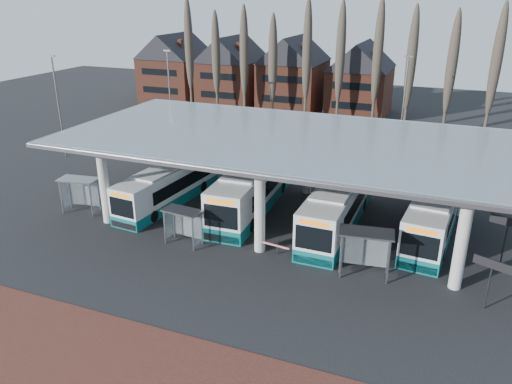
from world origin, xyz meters
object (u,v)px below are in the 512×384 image
at_px(bus_0, 169,185).
at_px(bus_3, 434,213).
at_px(shelter_2, 366,243).
at_px(bus_2, 338,205).
at_px(shelter_1, 184,219).
at_px(bus_1, 254,187).
at_px(shelter_0, 80,187).

xyz_separation_m(bus_0, bus_3, (19.99, 1.89, 0.09)).
bearing_deg(bus_0, shelter_2, -13.07).
bearing_deg(bus_2, shelter_2, -62.57).
bearing_deg(shelter_1, bus_3, 32.43).
height_order(bus_1, shelter_1, bus_1).
bearing_deg(shelter_1, shelter_0, 176.20).
bearing_deg(shelter_2, bus_2, 108.95).
xyz_separation_m(bus_0, shelter_1, (4.57, -5.76, 0.33)).
xyz_separation_m(bus_0, shelter_0, (-5.38, -4.03, 0.51)).
xyz_separation_m(shelter_1, shelter_2, (11.94, 0.40, 0.32)).
bearing_deg(shelter_2, shelter_1, 174.17).
relative_size(bus_3, shelter_0, 3.88).
xyz_separation_m(bus_3, shelter_0, (-25.37, -5.92, 0.42)).
height_order(bus_1, shelter_0, bus_1).
height_order(bus_2, bus_3, bus_2).
bearing_deg(bus_1, bus_3, -1.15).
height_order(bus_2, shelter_1, bus_2).
xyz_separation_m(bus_1, shelter_1, (-2.05, -7.31, 0.10)).
distance_m(bus_1, bus_2, 6.94).
height_order(bus_1, bus_3, bus_1).
xyz_separation_m(bus_1, bus_3, (13.37, 0.33, -0.14)).
distance_m(shelter_0, shelter_2, 21.93).
bearing_deg(shelter_1, bus_2, 41.66).
relative_size(bus_1, bus_3, 1.08).
height_order(bus_0, shelter_2, bus_0).
xyz_separation_m(bus_0, shelter_2, (16.52, -5.36, 0.65)).
xyz_separation_m(bus_1, bus_2, (6.88, -0.92, -0.07)).
distance_m(bus_0, shelter_1, 7.36).
height_order(bus_2, shelter_2, bus_2).
xyz_separation_m(bus_2, shelter_0, (-18.88, -4.67, 0.35)).
bearing_deg(bus_0, bus_1, 18.11).
bearing_deg(bus_2, bus_1, 173.13).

